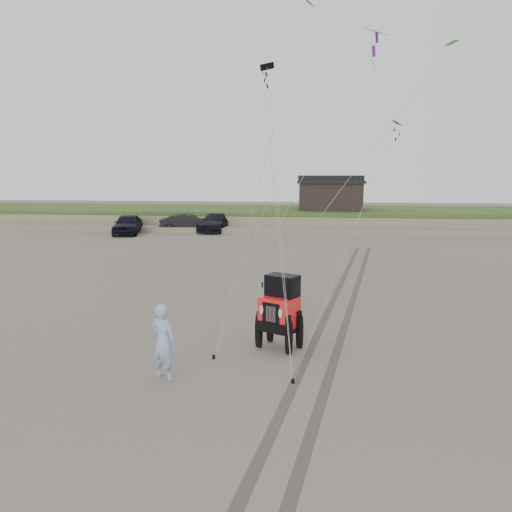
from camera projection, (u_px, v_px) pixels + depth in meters
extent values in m
plane|color=#6B6054|center=(285.00, 367.00, 13.81)|extent=(160.00, 160.00, 0.00)
cube|color=#7A6B54|center=(310.00, 219.00, 50.89)|extent=(160.00, 12.00, 1.40)
cube|color=#2D4719|center=(310.00, 210.00, 50.75)|extent=(160.00, 12.00, 0.35)
cube|color=#7A6B54|center=(309.00, 230.00, 44.60)|extent=(160.00, 3.50, 0.50)
cube|color=black|center=(330.00, 196.00, 49.28)|extent=(6.00, 5.00, 2.60)
cube|color=black|center=(331.00, 182.00, 49.05)|extent=(6.40, 5.40, 0.25)
cube|color=black|center=(331.00, 178.00, 48.99)|extent=(6.40, 1.20, 0.50)
imported|color=black|center=(128.00, 224.00, 43.69)|extent=(3.06, 5.51, 1.77)
imported|color=black|center=(188.00, 223.00, 45.47)|extent=(5.12, 2.37, 1.63)
imported|color=black|center=(216.00, 222.00, 45.79)|extent=(2.85, 5.90, 1.66)
imported|color=#89A3D4|center=(163.00, 341.00, 12.89)|extent=(0.86, 0.72, 2.01)
cube|color=black|center=(267.00, 66.00, 16.91)|extent=(0.47, 0.34, 0.27)
cube|color=#6C1B98|center=(375.00, 31.00, 22.33)|extent=(1.23, 1.45, 0.57)
cube|color=#D81B7F|center=(263.00, 72.00, 20.95)|extent=(0.19, 0.40, 0.21)
cube|color=red|center=(308.00, 1.00, 17.84)|extent=(0.51, 0.66, 0.36)
cube|color=black|center=(397.00, 123.00, 17.68)|extent=(0.41, 0.46, 0.23)
cube|color=#36EB29|center=(452.00, 43.00, 19.82)|extent=(0.66, 0.78, 0.28)
cylinder|color=black|center=(214.00, 357.00, 14.41)|extent=(0.08, 0.08, 0.12)
cylinder|color=black|center=(293.00, 381.00, 12.72)|extent=(0.08, 0.08, 0.12)
cube|color=#4C443D|center=(334.00, 298.00, 21.44)|extent=(4.42, 29.74, 0.01)
cube|color=#4C443D|center=(353.00, 298.00, 21.35)|extent=(4.42, 29.74, 0.01)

